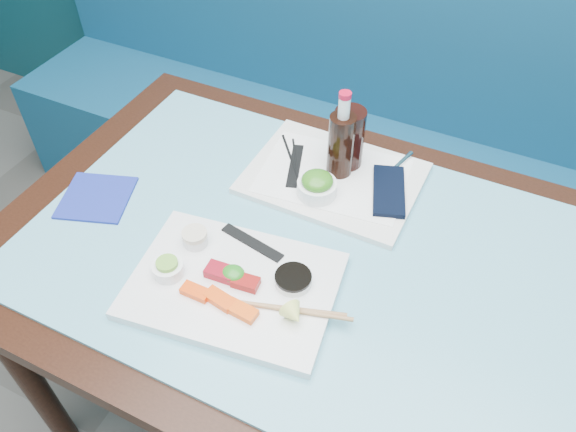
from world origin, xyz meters
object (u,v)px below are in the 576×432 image
at_px(seaweed_bowl, 317,188).
at_px(cola_bottle_body, 341,148).
at_px(dining_table, 318,281).
at_px(cola_glass, 349,138).
at_px(booth_bench, 411,160).
at_px(sashimi_plate, 234,285).
at_px(serving_tray, 333,178).
at_px(blue_napkin, 97,197).

relative_size(seaweed_bowl, cola_bottle_body, 0.52).
distance_m(dining_table, cola_glass, 0.34).
distance_m(booth_bench, seaweed_bowl, 0.81).
height_order(sashimi_plate, cola_glass, cola_glass).
bearing_deg(sashimi_plate, seaweed_bowl, 74.09).
relative_size(booth_bench, seaweed_bowl, 33.52).
height_order(dining_table, cola_bottle_body, cola_bottle_body).
height_order(sashimi_plate, serving_tray, sashimi_plate).
bearing_deg(sashimi_plate, cola_glass, 73.93).
bearing_deg(cola_glass, sashimi_plate, -98.36).
height_order(booth_bench, seaweed_bowl, booth_bench).
relative_size(cola_bottle_body, blue_napkin, 1.14).
relative_size(sashimi_plate, cola_glass, 2.66).
height_order(cola_glass, cola_bottle_body, cola_bottle_body).
xyz_separation_m(sashimi_plate, blue_napkin, (-0.41, 0.09, -0.01)).
distance_m(sashimi_plate, blue_napkin, 0.42).
bearing_deg(booth_bench, cola_glass, -95.39).
distance_m(seaweed_bowl, cola_glass, 0.14).
height_order(sashimi_plate, seaweed_bowl, seaweed_bowl).
bearing_deg(blue_napkin, dining_table, 7.53).
relative_size(booth_bench, serving_tray, 7.63).
bearing_deg(blue_napkin, sashimi_plate, -11.79).
bearing_deg(dining_table, sashimi_plate, -127.00).
bearing_deg(cola_glass, dining_table, -79.20).
distance_m(booth_bench, blue_napkin, 1.12).
bearing_deg(dining_table, cola_glass, 100.80).
bearing_deg(booth_bench, sashimi_plate, -96.68).
distance_m(dining_table, sashimi_plate, 0.22).
xyz_separation_m(sashimi_plate, seaweed_bowl, (0.04, 0.30, 0.02)).
xyz_separation_m(dining_table, seaweed_bowl, (-0.07, 0.15, 0.12)).
height_order(dining_table, seaweed_bowl, seaweed_bowl).
bearing_deg(blue_napkin, cola_glass, 36.34).
relative_size(dining_table, cola_glass, 9.41).
height_order(booth_bench, cola_bottle_body, booth_bench).
xyz_separation_m(serving_tray, cola_bottle_body, (0.01, 0.02, 0.08)).
distance_m(serving_tray, cola_bottle_body, 0.08).
relative_size(booth_bench, cola_bottle_body, 17.53).
height_order(seaweed_bowl, blue_napkin, seaweed_bowl).
bearing_deg(sashimi_plate, dining_table, 45.28).
xyz_separation_m(booth_bench, dining_table, (0.00, -0.84, 0.29)).
xyz_separation_m(dining_table, sashimi_plate, (-0.12, -0.15, 0.10)).
bearing_deg(booth_bench, blue_napkin, -120.00).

